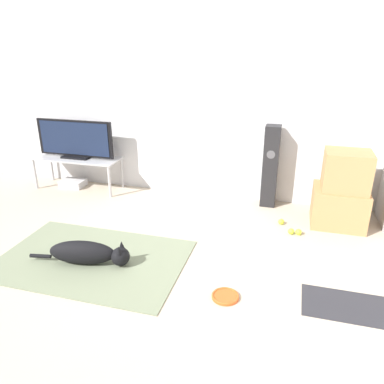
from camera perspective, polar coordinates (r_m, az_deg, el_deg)
ground_plane at (r=3.52m, az=-13.61°, el=-11.88°), size 12.00×12.00×0.00m
wall_back at (r=4.90m, az=-2.96°, el=14.35°), size 8.00×0.06×2.55m
area_rug at (r=3.73m, az=-14.96°, el=-9.84°), size 1.74×1.16×0.01m
dog at (r=3.60m, az=-15.50°, el=-8.95°), size 0.94×0.30×0.23m
frisbee at (r=3.14m, az=5.10°, el=-15.55°), size 0.22×0.22×0.03m
cardboard_box_lower at (r=4.48m, az=21.45°, el=-2.08°), size 0.57×0.49×0.43m
cardboard_box_upper at (r=4.32m, az=22.50°, el=2.98°), size 0.47×0.41×0.43m
floor_speaker at (r=4.67m, az=11.85°, el=3.81°), size 0.18×0.18×1.01m
tv_stand at (r=5.40m, az=-17.08°, el=4.54°), size 1.19×0.43×0.44m
tv at (r=5.32m, az=-17.42°, el=7.63°), size 1.10×0.20×0.51m
tennis_ball_by_boxes at (r=4.35m, az=13.43°, el=-4.41°), size 0.07×0.07×0.07m
tennis_ball_near_speaker at (r=4.17m, az=15.93°, el=-5.88°), size 0.07×0.07×0.07m
tennis_ball_loose_on_carpet at (r=4.17m, az=14.86°, el=-5.81°), size 0.07×0.07×0.07m
game_console at (r=5.59m, az=-17.68°, el=1.28°), size 0.33×0.24×0.09m
door_mat at (r=3.29m, az=22.48°, el=-15.73°), size 0.68×0.41×0.01m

